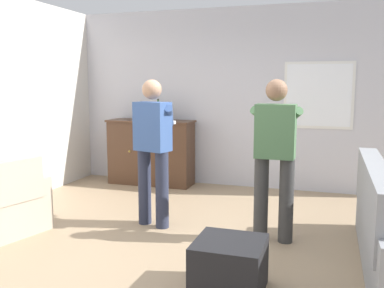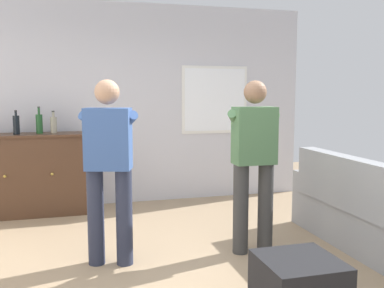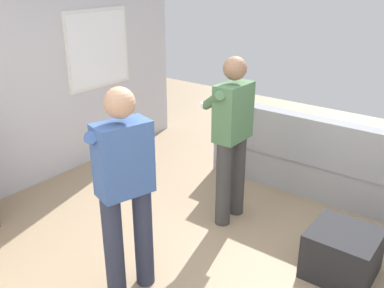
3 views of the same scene
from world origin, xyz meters
TOP-DOWN VIEW (x-y plane):
  - ground at (0.00, 0.00)m, footprint 10.40×10.40m
  - wall_back_with_window at (0.03, 2.66)m, footprint 5.20×0.15m
  - armchair at (-1.87, -0.40)m, footprint 0.84×1.01m
  - sideboard_cabinet at (-1.29, 2.30)m, footprint 1.40×0.49m
  - bottle_wine_green at (-0.99, 2.34)m, footprint 0.08×0.08m
  - bottle_liquor_amber at (-1.16, 2.31)m, footprint 0.08×0.08m
  - bottle_spirits_clear at (-1.43, 2.27)m, footprint 0.08×0.08m
  - ottoman at (0.76, -0.88)m, footprint 0.54×0.54m
  - person_standing_left at (-0.44, 0.42)m, footprint 0.53×0.52m
  - person_standing_right at (0.94, 0.36)m, footprint 0.56×0.48m

SIDE VIEW (x-z plane):
  - ground at x=0.00m, z-range 0.00..0.00m
  - ottoman at x=0.76m, z-range 0.00..0.42m
  - armchair at x=-1.87m, z-range -0.14..0.71m
  - sideboard_cabinet at x=-1.29m, z-range 0.00..1.05m
  - person_standing_left at x=-0.44m, z-range 0.10..1.78m
  - person_standing_right at x=0.94m, z-range 0.10..1.78m
  - bottle_wine_green at x=-0.99m, z-range 1.02..1.30m
  - bottle_spirits_clear at x=-1.43m, z-range 1.02..1.32m
  - bottle_liquor_amber at x=-1.16m, z-range 1.01..1.35m
  - wall_back_with_window at x=0.03m, z-range 0.00..2.80m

